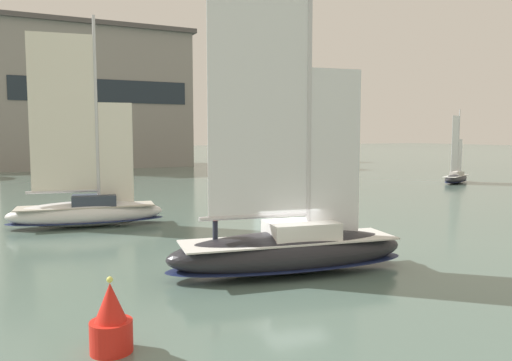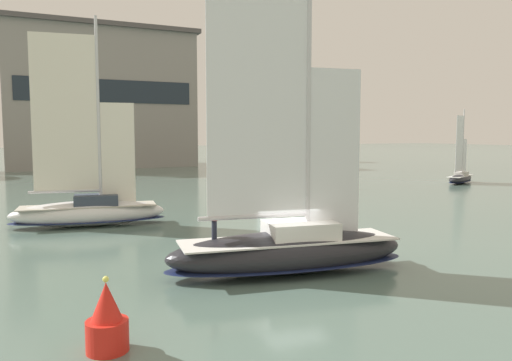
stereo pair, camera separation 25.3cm
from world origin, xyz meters
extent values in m
plane|color=slate|center=(0.00, 0.00, 0.00)|extent=(400.00, 400.00, 0.00)
cube|color=gray|center=(3.11, 68.86, 10.83)|extent=(28.80, 13.70, 21.66)
cube|color=#1E2833|center=(3.11, 61.94, 11.91)|extent=(25.92, 0.10, 3.47)
cube|color=#514C4C|center=(3.11, 68.86, 22.01)|extent=(30.00, 14.90, 0.70)
cylinder|color=#4C3828|center=(40.56, 67.79, 3.02)|extent=(0.48, 0.48, 6.05)
ellipsoid|color=#477F47|center=(40.56, 67.79, 7.88)|extent=(5.44, 5.44, 6.65)
ellipsoid|color=#232328|center=(0.00, 0.00, 0.83)|extent=(10.04, 4.19, 1.65)
ellipsoid|color=#19234C|center=(0.00, 0.00, 0.37)|extent=(10.14, 4.23, 0.20)
cube|color=silver|center=(0.00, 0.00, 1.31)|extent=(8.82, 3.58, 0.06)
cube|color=silver|center=(0.48, -0.07, 1.68)|extent=(2.99, 2.30, 0.68)
cylinder|color=silver|center=(0.77, -0.12, 7.43)|extent=(0.19, 0.19, 12.17)
cylinder|color=silver|center=(-1.39, 0.22, 2.32)|extent=(4.35, 0.84, 0.17)
cube|color=white|center=(-1.22, 0.19, 7.30)|extent=(3.99, 0.65, 9.98)
cube|color=white|center=(1.93, -0.30, 4.69)|extent=(2.12, 0.35, 6.69)
cylinder|color=#232838|center=(-2.84, 0.77, 1.77)|extent=(0.23, 0.23, 0.85)
cylinder|color=red|center=(-2.84, 0.77, 2.52)|extent=(0.39, 0.39, 0.65)
sphere|color=tan|center=(-2.84, 0.77, 2.96)|extent=(0.24, 0.24, 0.24)
ellipsoid|color=#232328|center=(34.54, 22.86, 0.50)|extent=(5.99, 4.00, 0.99)
ellipsoid|color=#19234C|center=(34.54, 22.86, 0.22)|extent=(6.05, 4.04, 0.12)
cube|color=silver|center=(34.54, 22.86, 0.80)|extent=(5.24, 3.46, 0.06)
cube|color=beige|center=(34.80, 22.99, 1.04)|extent=(1.97, 1.74, 0.41)
cylinder|color=silver|center=(34.96, 23.07, 4.49)|extent=(0.12, 0.12, 7.31)
cylinder|color=silver|center=(33.77, 22.50, 1.42)|extent=(2.42, 1.23, 0.10)
cube|color=white|center=(33.87, 22.54, 4.41)|extent=(2.20, 1.07, 6.00)
cube|color=white|center=(35.63, 23.39, 2.84)|extent=(1.17, 0.58, 4.02)
ellipsoid|color=silver|center=(-5.83, 13.93, 0.75)|extent=(9.11, 3.71, 1.50)
ellipsoid|color=#19234C|center=(-5.83, 13.93, 0.34)|extent=(9.20, 3.75, 0.18)
cube|color=#BCB7A8|center=(-5.83, 13.93, 1.20)|extent=(8.01, 3.17, 0.06)
cube|color=#333D4C|center=(-5.40, 13.87, 1.54)|extent=(2.70, 2.07, 0.62)
cylinder|color=silver|center=(-5.13, 13.83, 6.76)|extent=(0.18, 0.18, 11.06)
cylinder|color=silver|center=(-7.10, 14.11, 2.11)|extent=(3.96, 0.72, 0.15)
cube|color=silver|center=(-6.95, 14.09, 6.65)|extent=(3.63, 0.55, 9.07)
cube|color=silver|center=(-4.07, 13.68, 4.27)|extent=(1.93, 0.30, 6.08)
ellipsoid|color=white|center=(13.80, 29.18, 0.50)|extent=(2.29, 6.03, 1.00)
ellipsoid|color=#19234C|center=(13.80, 29.18, 0.22)|extent=(2.32, 6.09, 0.12)
cube|color=beige|center=(13.80, 29.18, 0.80)|extent=(1.95, 5.29, 0.06)
cube|color=beige|center=(13.84, 28.89, 1.04)|extent=(1.33, 1.76, 0.41)
cylinder|color=silver|center=(13.86, 28.71, 4.51)|extent=(0.12, 0.12, 7.35)
cylinder|color=silver|center=(13.71, 30.03, 1.42)|extent=(0.39, 2.64, 0.10)
cube|color=white|center=(13.72, 29.92, 4.43)|extent=(0.30, 2.42, 6.03)
cube|color=white|center=(13.94, 27.97, 2.86)|extent=(0.17, 1.29, 4.04)
cylinder|color=red|center=(-7.65, -4.29, 0.40)|extent=(1.07, 1.07, 0.80)
cone|color=red|center=(-7.65, -4.29, 1.29)|extent=(0.80, 0.80, 0.98)
sphere|color=#F2F266|center=(-7.65, -4.29, 1.86)|extent=(0.16, 0.16, 0.16)
camera|label=1|loc=(-9.72, -16.77, 5.49)|focal=35.00mm
camera|label=2|loc=(-9.49, -16.88, 5.49)|focal=35.00mm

